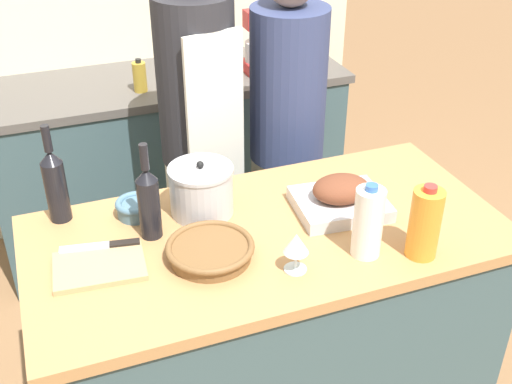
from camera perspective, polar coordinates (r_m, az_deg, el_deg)
kitchen_island at (r=2.32m, az=1.00°, el=-12.81°), size 1.51×0.75×0.92m
back_counter at (r=3.39m, az=-7.58°, el=2.72°), size 1.78×0.60×0.93m
roasting_pan at (r=2.12m, az=7.50°, el=-0.50°), size 0.31×0.27×0.12m
wicker_basket at (r=1.90m, az=-4.10°, el=-5.18°), size 0.26×0.26×0.05m
cutting_board at (r=1.92m, az=-13.75°, el=-6.45°), size 0.28×0.21×0.02m
stock_pot at (r=2.08m, az=-4.87°, el=0.18°), size 0.21×0.21×0.19m
mixing_bowl at (r=2.12m, az=-10.61°, el=-1.32°), size 0.13×0.13×0.06m
juice_jug at (r=1.93m, az=14.78°, el=-2.70°), size 0.09×0.09×0.24m
milk_jug at (r=1.90m, az=9.93°, el=-2.66°), size 0.09×0.09×0.24m
wine_bottle_green at (r=1.97m, az=-9.52°, el=-0.79°), size 0.07×0.07×0.32m
wine_bottle_dark at (r=2.11m, az=-17.42°, el=0.71°), size 0.07×0.07×0.33m
wine_glass_left at (r=1.82m, az=3.48°, el=-4.71°), size 0.07×0.07×0.13m
knife_chef at (r=1.98m, az=-13.46°, el=-4.64°), size 0.24×0.07×0.01m
stand_mixer at (r=3.21m, az=0.56°, el=12.84°), size 0.18×0.14×0.31m
condiment_bottle_tall at (r=3.18m, az=-3.51°, el=11.37°), size 0.06×0.06×0.14m
condiment_bottle_short at (r=3.03m, az=-10.30°, el=10.05°), size 0.06×0.06×0.16m
person_cook_aproned at (r=2.64m, az=-5.08°, el=5.57°), size 0.31×0.33×1.67m
person_cook_guest at (r=2.74m, az=2.77°, el=5.49°), size 0.32×0.32×1.59m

